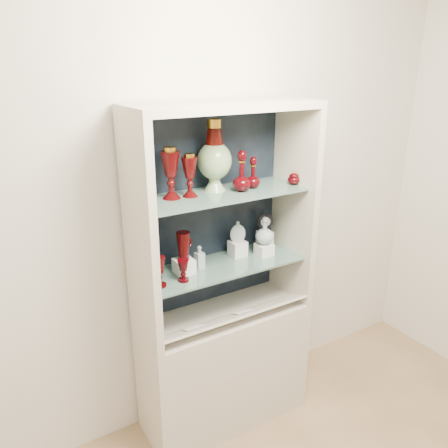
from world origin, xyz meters
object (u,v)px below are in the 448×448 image
pedestal_lamp_left (171,173)px  ruby_goblet_tall (159,272)px  enamel_urn (214,156)px  ruby_decanter_a (242,169)px  ruby_pitcher (183,246)px  cameo_medallion (265,222)px  cobalt_goblet (145,264)px  ruby_decanter_b (253,171)px  lidded_bowl (294,178)px  clear_round_decanter (265,231)px  pedestal_lamp_right (190,175)px  flat_flask (238,231)px  clear_square_bottle (200,257)px  ruby_goblet_small (183,271)px

pedestal_lamp_left → ruby_goblet_tall: bearing=-141.3°
enamel_urn → ruby_goblet_tall: enamel_urn is taller
ruby_decanter_a → ruby_goblet_tall: size_ratio=1.55×
ruby_pitcher → cameo_medallion: bearing=-9.7°
cobalt_goblet → ruby_goblet_tall: 0.11m
ruby_decanter_b → ruby_pitcher: bearing=178.0°
ruby_decanter_b → lidded_bowl: bearing=-13.0°
clear_round_decanter → cameo_medallion: (0.08, 0.10, 0.01)m
pedestal_lamp_right → enamel_urn: enamel_urn is taller
enamel_urn → cameo_medallion: (0.37, 0.03, -0.45)m
pedestal_lamp_right → clear_round_decanter: bearing=-5.0°
cobalt_goblet → ruby_pitcher: size_ratio=1.18×
pedestal_lamp_left → cobalt_goblet: size_ratio=1.43×
flat_flask → clear_round_decanter: bearing=-7.6°
ruby_decanter_a → clear_square_bottle: bearing=166.8°
cobalt_goblet → ruby_goblet_tall: (0.04, -0.10, -0.01)m
pedestal_lamp_left → pedestal_lamp_right: pedestal_lamp_left is taller
clear_square_bottle → clear_round_decanter: 0.42m
lidded_bowl → flat_flask: size_ratio=0.62×
ruby_decanter_a → ruby_decanter_b: ruby_decanter_a is taller
ruby_pitcher → flat_flask: bearing=-9.8°
pedestal_lamp_left → clear_round_decanter: size_ratio=1.65×
cobalt_goblet → cameo_medallion: size_ratio=1.55×
ruby_decanter_b → clear_square_bottle: 0.55m
clear_round_decanter → cameo_medallion: 0.13m
ruby_goblet_small → clear_round_decanter: 0.57m
ruby_decanter_a → ruby_pitcher: size_ratio=1.60×
pedestal_lamp_left → clear_square_bottle: size_ratio=2.00×
clear_round_decanter → ruby_goblet_tall: bearing=-176.0°
flat_flask → pedestal_lamp_left: bearing=-157.7°
ruby_goblet_tall → clear_round_decanter: (0.68, 0.05, 0.07)m
ruby_decanter_b → pedestal_lamp_right: bearing=175.4°
ruby_decanter_a → ruby_decanter_b: (0.09, 0.02, -0.03)m
pedestal_lamp_left → ruby_pitcher: size_ratio=1.69×
enamel_urn → ruby_decanter_b: 0.24m
pedestal_lamp_left → ruby_goblet_small: bearing=-91.4°
pedestal_lamp_right → flat_flask: bearing=5.9°
ruby_decanter_a → pedestal_lamp_left: bearing=169.3°
ruby_goblet_tall → ruby_pitcher: 0.20m
pedestal_lamp_right → enamel_urn: size_ratio=0.59×
pedestal_lamp_right → flat_flask: 0.49m
pedestal_lamp_right → ruby_goblet_small: 0.49m
cobalt_goblet → ruby_pitcher: bearing=-7.0°
pedestal_lamp_right → cameo_medallion: (0.53, 0.06, -0.37)m
ruby_goblet_tall → clear_round_decanter: bearing=4.0°
ruby_goblet_small → enamel_urn: bearing=26.5°
ruby_decanter_b → flat_flask: bearing=131.2°
lidded_bowl → clear_round_decanter: size_ratio=0.50×
pedestal_lamp_left → pedestal_lamp_right: size_ratio=1.18×
pedestal_lamp_left → lidded_bowl: pedestal_lamp_left is taller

